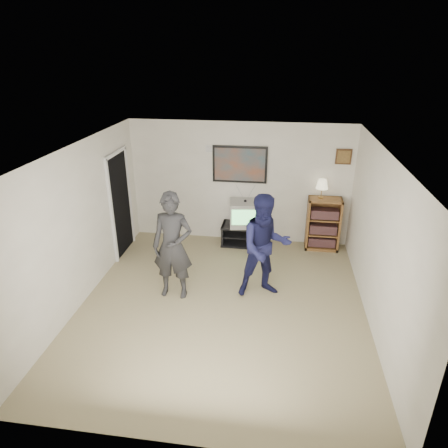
% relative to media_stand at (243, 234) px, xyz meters
% --- Properties ---
extents(room_shell, '(4.51, 5.00, 2.51)m').
position_rel_media_stand_xyz_m(room_shell, '(-0.12, -1.88, 1.03)').
color(room_shell, '#90815B').
rests_on(room_shell, ground).
extents(media_stand, '(0.89, 0.50, 0.44)m').
position_rel_media_stand_xyz_m(media_stand, '(0.00, 0.00, 0.00)').
color(media_stand, black).
rests_on(media_stand, room_shell).
extents(crt_television, '(0.67, 0.59, 0.52)m').
position_rel_media_stand_xyz_m(crt_television, '(0.03, 0.00, 0.48)').
color(crt_television, '#A2A19D').
rests_on(crt_television, media_stand).
extents(bookshelf, '(0.66, 0.38, 1.08)m').
position_rel_media_stand_xyz_m(bookshelf, '(1.61, 0.05, 0.32)').
color(bookshelf, brown).
rests_on(bookshelf, room_shell).
extents(table_lamp, '(0.24, 0.24, 0.38)m').
position_rel_media_stand_xyz_m(table_lamp, '(1.52, 0.10, 1.05)').
color(table_lamp, '#FFF4C1').
rests_on(table_lamp, bookshelf).
extents(person_tall, '(0.66, 0.44, 1.80)m').
position_rel_media_stand_xyz_m(person_tall, '(-0.95, -2.02, 0.68)').
color(person_tall, '#27272A').
rests_on(person_tall, room_shell).
extents(person_short, '(1.01, 0.88, 1.75)m').
position_rel_media_stand_xyz_m(person_short, '(0.51, -1.79, 0.66)').
color(person_short, '#171941').
rests_on(person_short, room_shell).
extents(controller_left, '(0.05, 0.12, 0.03)m').
position_rel_media_stand_xyz_m(controller_left, '(-0.98, -1.84, 0.91)').
color(controller_left, white).
rests_on(controller_left, person_tall).
extents(controller_right, '(0.06, 0.13, 0.04)m').
position_rel_media_stand_xyz_m(controller_right, '(0.50, -1.58, 0.80)').
color(controller_right, white).
rests_on(controller_right, person_short).
extents(poster, '(1.10, 0.03, 0.75)m').
position_rel_media_stand_xyz_m(poster, '(-0.12, 0.25, 1.43)').
color(poster, black).
rests_on(poster, room_shell).
extents(air_vent, '(0.28, 0.02, 0.14)m').
position_rel_media_stand_xyz_m(air_vent, '(-0.67, 0.25, 1.73)').
color(air_vent, white).
rests_on(air_vent, room_shell).
extents(small_picture, '(0.30, 0.03, 0.30)m').
position_rel_media_stand_xyz_m(small_picture, '(1.88, 0.25, 1.66)').
color(small_picture, '#4B2E18').
rests_on(small_picture, room_shell).
extents(doorway, '(0.03, 0.85, 2.00)m').
position_rel_media_stand_xyz_m(doorway, '(-2.35, -0.63, 0.78)').
color(doorway, black).
rests_on(doorway, room_shell).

